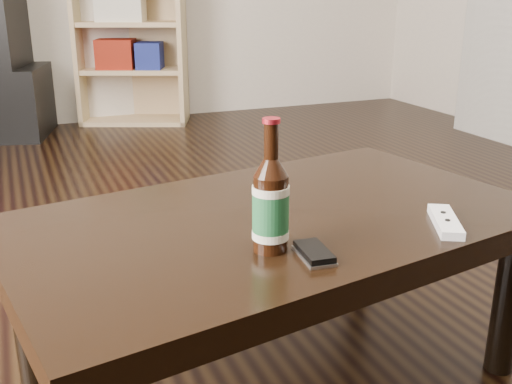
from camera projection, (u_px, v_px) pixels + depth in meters
name	position (u px, v px, depth m)	size (l,w,h in m)	color
floor	(268.00, 312.00, 1.81)	(5.00, 6.00, 0.01)	black
bookshelf	(129.00, 19.00, 4.17)	(0.82, 0.60, 1.39)	tan
coffee_table	(277.00, 238.00, 1.36)	(1.28, 0.88, 0.44)	black
beer_bottle	(271.00, 206.00, 1.13)	(0.09, 0.09, 0.26)	black
phone	(314.00, 253.00, 1.12)	(0.06, 0.11, 0.02)	#AAAAAD
remote	(445.00, 221.00, 1.27)	(0.12, 0.17, 0.02)	white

